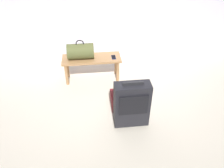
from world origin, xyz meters
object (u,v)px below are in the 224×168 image
cell_phone (114,57)px  backpack_maroon (120,100)px  suitcase_upright_charcoal (132,104)px  duffel_bag_olive (81,51)px  bench (92,61)px

cell_phone → backpack_maroon: 0.81m
suitcase_upright_charcoal → duffel_bag_olive: bearing=118.4°
duffel_bag_olive → suitcase_upright_charcoal: size_ratio=0.60×
duffel_bag_olive → suitcase_upright_charcoal: (0.65, -1.21, -0.18)m
duffel_bag_olive → cell_phone: bearing=-3.5°
duffel_bag_olive → suitcase_upright_charcoal: bearing=-61.6°
cell_phone → suitcase_upright_charcoal: bearing=-85.1°
cell_phone → suitcase_upright_charcoal: (0.10, -1.18, -0.06)m
backpack_maroon → suitcase_upright_charcoal: bearing=-79.4°
backpack_maroon → duffel_bag_olive: bearing=126.7°
cell_phone → backpack_maroon: size_ratio=0.38×
bench → backpack_maroon: size_ratio=2.63×
cell_phone → bench: bearing=174.9°
bench → suitcase_upright_charcoal: size_ratio=1.36×
bench → cell_phone: bearing=-5.1°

